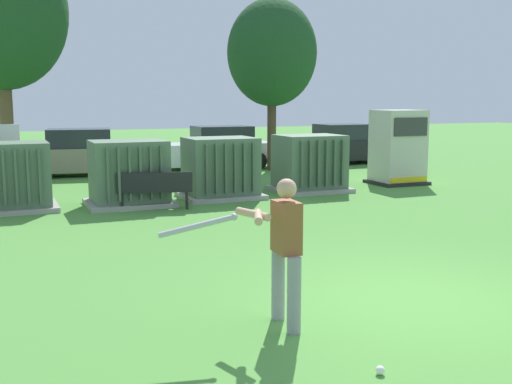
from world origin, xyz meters
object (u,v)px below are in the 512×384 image
transformer_west (10,178)px  parked_car_leftmost (76,154)px  transformer_mid_east (220,169)px  batter (282,245)px  transformer_mid_west (129,174)px  sports_ball (380,370)px  parked_car_right_of_center (341,145)px  transformer_east (309,164)px  parked_car_left_of_center (219,149)px  park_bench (155,188)px  generator_enclosure (398,148)px

transformer_west → parked_car_leftmost: (2.28, 6.44, -0.04)m
transformer_mid_east → batter: (-2.53, -9.22, 0.19)m
batter → parked_car_leftmost: size_ratio=0.40×
transformer_mid_west → sports_ball: transformer_mid_west is taller
sports_ball → parked_car_right_of_center: 19.91m
transformer_mid_east → transformer_east: 2.76m
batter → parked_car_leftmost: (-0.43, 15.83, -0.22)m
batter → parked_car_right_of_center: bearing=57.3°
transformer_mid_east → transformer_east: size_ratio=1.00×
batter → parked_car_left_of_center: batter is taller
transformer_mid_east → sports_ball: size_ratio=23.33×
park_bench → batter: batter is taller
sports_ball → park_bench: bearing=89.2°
transformer_west → sports_ball: bearing=-74.4°
transformer_mid_east → park_bench: 2.34m
batter → parked_car_left_of_center: bearing=73.0°
park_bench → parked_car_right_of_center: parked_car_right_of_center is taller
parked_car_leftmost → parked_car_right_of_center: same height
batter → transformer_west: bearing=106.1°
transformer_west → generator_enclosure: (11.28, 0.32, 0.35)m
park_bench → parked_car_right_of_center: 12.32m
batter → parked_car_right_of_center: 18.76m
generator_enclosure → batter: bearing=-131.4°
transformer_mid_east → sports_ball: transformer_mid_east is taller
transformer_east → parked_car_right_of_center: same height
transformer_west → parked_car_left_of_center: same height
transformer_mid_east → sports_ball: bearing=-101.5°
batter → sports_ball: size_ratio=19.33×
transformer_west → batter: (2.72, -9.39, 0.19)m
transformer_east → parked_car_left_of_center: same height
parked_car_left_of_center → transformer_mid_east: bearing=-109.2°
transformer_east → generator_enclosure: bearing=5.9°
transformer_mid_west → transformer_west: bearing=171.8°
transformer_west → batter: bearing=-73.9°
transformer_mid_west → transformer_east: bearing=4.1°
transformer_west → transformer_mid_east: (5.25, -0.17, 0.00)m
generator_enclosure → parked_car_leftmost: bearing=145.8°
generator_enclosure → transformer_east: bearing=-174.1°
park_bench → transformer_mid_west: bearing=117.0°
park_bench → parked_car_right_of_center: size_ratio=0.44×
park_bench → parked_car_leftmost: parked_car_leftmost is taller
sports_ball → parked_car_leftmost: size_ratio=0.02×
transformer_east → parked_car_leftmost: (-5.72, 6.46, -0.04)m
generator_enclosure → sports_ball: bearing=-126.2°
generator_enclosure → parked_car_right_of_center: generator_enclosure is taller
transformer_west → parked_car_right_of_center: 14.35m
transformer_mid_east → parked_car_left_of_center: size_ratio=0.50×
sports_ball → parked_car_left_of_center: 18.12m
park_bench → parked_car_left_of_center: parked_car_left_of_center is taller
transformer_west → transformer_mid_east: size_ratio=1.00×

